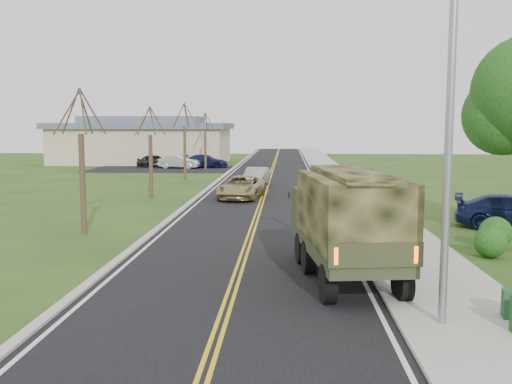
{
  "coord_description": "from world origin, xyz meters",
  "views": [
    {
      "loc": [
        1.47,
        -13.15,
        4.53
      ],
      "look_at": [
        0.22,
        10.25,
        1.8
      ],
      "focal_mm": 40.0,
      "sensor_mm": 36.0,
      "label": 1
    }
  ],
  "objects": [
    {
      "name": "lot_car_dark",
      "position": [
        -12.94,
        48.81,
        0.71
      ],
      "size": [
        4.44,
        2.78,
        1.41
      ],
      "primitive_type": "imported",
      "rotation": [
        0.0,
        0.0,
        1.86
      ],
      "color": "black",
      "rests_on": "ground"
    },
    {
      "name": "curb_left",
      "position": [
        -4.15,
        40.0,
        0.05
      ],
      "size": [
        0.3,
        120.0,
        0.1
      ],
      "primitive_type": "cube",
      "color": "#9E998E",
      "rests_on": "ground"
    },
    {
      "name": "road",
      "position": [
        0.0,
        40.0,
        0.01
      ],
      "size": [
        8.0,
        120.0,
        0.01
      ],
      "primitive_type": "cube",
      "color": "black",
      "rests_on": "ground"
    },
    {
      "name": "sedan_silver",
      "position": [
        -0.8,
        29.39,
        0.71
      ],
      "size": [
        2.01,
        4.44,
        1.41
      ],
      "primitive_type": "imported",
      "rotation": [
        0.0,
        0.0,
        -0.12
      ],
      "color": "#AAABAF",
      "rests_on": "ground"
    },
    {
      "name": "street_light",
      "position": [
        4.9,
        -0.5,
        4.43
      ],
      "size": [
        1.65,
        0.22,
        8.0
      ],
      "color": "gray",
      "rests_on": "ground"
    },
    {
      "name": "bare_tree_c",
      "position": [
        -7.0,
        34.0,
        2.78
      ],
      "size": [
        2.04,
        2.39,
        6.42
      ],
      "color": "#38281C",
      "rests_on": "ground"
    },
    {
      "name": "bare_tree_a",
      "position": [
        -7.0,
        10.0,
        2.63
      ],
      "size": [
        1.93,
        2.26,
        6.08
      ],
      "color": "#38281C",
      "rests_on": "ground"
    },
    {
      "name": "bare_tree_b",
      "position": [
        -7.0,
        22.0,
        2.48
      ],
      "size": [
        1.83,
        2.14,
        5.73
      ],
      "color": "#38281C",
      "rests_on": "ground"
    },
    {
      "name": "lot_car_silver",
      "position": [
        -9.97,
        47.02,
        0.71
      ],
      "size": [
        4.48,
        2.03,
        1.43
      ],
      "primitive_type": "imported",
      "rotation": [
        0.0,
        0.0,
        1.45
      ],
      "color": "#B7B8BD",
      "rests_on": "ground"
    },
    {
      "name": "bare_tree_d",
      "position": [
        -7.0,
        46.0,
        2.55
      ],
      "size": [
        1.88,
        2.2,
        5.91
      ],
      "color": "#38281C",
      "rests_on": "ground"
    },
    {
      "name": "commercial_building",
      "position": [
        -15.98,
        55.97,
        2.69
      ],
      "size": [
        25.5,
        21.5,
        5.65
      ],
      "color": "tan",
      "rests_on": "ground"
    },
    {
      "name": "curb_right",
      "position": [
        4.15,
        40.0,
        0.06
      ],
      "size": [
        0.3,
        120.0,
        0.12
      ],
      "primitive_type": "cube",
      "color": "#9E998E",
      "rests_on": "ground"
    },
    {
      "name": "ground",
      "position": [
        0.0,
        0.0,
        0.0
      ],
      "size": [
        160.0,
        160.0,
        0.0
      ],
      "primitive_type": "plane",
      "color": "#214316",
      "rests_on": "ground"
    },
    {
      "name": "military_truck",
      "position": [
        3.23,
        3.42,
        1.88
      ],
      "size": [
        3.12,
        6.81,
        3.28
      ],
      "rotation": [
        0.0,
        0.0,
        0.13
      ],
      "color": "black",
      "rests_on": "ground"
    },
    {
      "name": "suv_champagne",
      "position": [
        -1.32,
        22.12,
        0.71
      ],
      "size": [
        2.97,
        5.35,
        1.42
      ],
      "primitive_type": "imported",
      "rotation": [
        0.0,
        0.0,
        -0.13
      ],
      "color": "tan",
      "rests_on": "ground"
    },
    {
      "name": "lot_car_navy",
      "position": [
        -7.33,
        48.42,
        0.71
      ],
      "size": [
        5.03,
        2.41,
        1.41
      ],
      "primitive_type": "imported",
      "rotation": [
        0.0,
        0.0,
        1.48
      ],
      "color": "#10173C",
      "rests_on": "ground"
    },
    {
      "name": "sidewalk_right",
      "position": [
        5.9,
        40.0,
        0.05
      ],
      "size": [
        3.2,
        120.0,
        0.1
      ],
      "primitive_type": "cube",
      "color": "#9E998E",
      "rests_on": "ground"
    }
  ]
}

